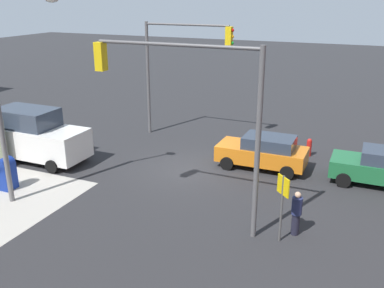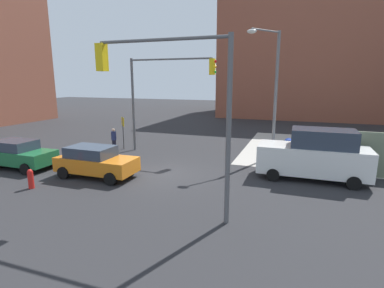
{
  "view_description": "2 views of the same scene",
  "coord_description": "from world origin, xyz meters",
  "px_view_note": "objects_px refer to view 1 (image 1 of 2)",
  "views": [
    {
      "loc": [
        -7.7,
        17.21,
        7.92
      ],
      "look_at": [
        -0.99,
        1.72,
        2.0
      ],
      "focal_mm": 40.0,
      "sensor_mm": 36.0,
      "label": 1
    },
    {
      "loc": [
        6.7,
        -14.28,
        5.02
      ],
      "look_at": [
        1.12,
        1.26,
        1.49
      ],
      "focal_mm": 28.0,
      "sensor_mm": 36.0,
      "label": 2
    }
  ],
  "objects_px": {
    "sedan_green": "(383,167)",
    "van_white_delivery": "(33,135)",
    "street_lamp_corner": "(5,86)",
    "sedan_orange": "(263,151)",
    "traffic_signal_se_corner": "(179,57)",
    "mailbox_blue": "(6,173)",
    "fire_hydrant": "(309,147)",
    "traffic_signal_nw_corner": "(190,98)",
    "pedestrian_waiting": "(296,213)"
  },
  "relations": [
    {
      "from": "sedan_green",
      "to": "pedestrian_waiting",
      "type": "relative_size",
      "value": 2.55
    },
    {
      "from": "mailbox_blue",
      "to": "traffic_signal_se_corner",
      "type": "bearing_deg",
      "value": -111.24
    },
    {
      "from": "mailbox_blue",
      "to": "van_white_delivery",
      "type": "relative_size",
      "value": 0.26
    },
    {
      "from": "street_lamp_corner",
      "to": "mailbox_blue",
      "type": "relative_size",
      "value": 5.59
    },
    {
      "from": "traffic_signal_nw_corner",
      "to": "van_white_delivery",
      "type": "relative_size",
      "value": 1.2
    },
    {
      "from": "fire_hydrant",
      "to": "van_white_delivery",
      "type": "relative_size",
      "value": 0.17
    },
    {
      "from": "mailbox_blue",
      "to": "fire_hydrant",
      "type": "relative_size",
      "value": 1.52
    },
    {
      "from": "pedestrian_waiting",
      "to": "fire_hydrant",
      "type": "bearing_deg",
      "value": -19.64
    },
    {
      "from": "traffic_signal_nw_corner",
      "to": "fire_hydrant",
      "type": "height_order",
      "value": "traffic_signal_nw_corner"
    },
    {
      "from": "fire_hydrant",
      "to": "van_white_delivery",
      "type": "xyz_separation_m",
      "value": [
        12.6,
        6.0,
        0.79
      ]
    },
    {
      "from": "street_lamp_corner",
      "to": "sedan_orange",
      "type": "xyz_separation_m",
      "value": [
        -8.22,
        -7.17,
        -3.86
      ]
    },
    {
      "from": "traffic_signal_nw_corner",
      "to": "traffic_signal_se_corner",
      "type": "relative_size",
      "value": 1.0
    },
    {
      "from": "traffic_signal_se_corner",
      "to": "street_lamp_corner",
      "type": "xyz_separation_m",
      "value": [
        2.48,
        10.0,
        0.08
      ]
    },
    {
      "from": "mailbox_blue",
      "to": "sedan_green",
      "type": "height_order",
      "value": "sedan_green"
    },
    {
      "from": "traffic_signal_nw_corner",
      "to": "street_lamp_corner",
      "type": "bearing_deg",
      "value": 8.0
    },
    {
      "from": "sedan_green",
      "to": "sedan_orange",
      "type": "bearing_deg",
      "value": 1.67
    },
    {
      "from": "mailbox_blue",
      "to": "sedan_green",
      "type": "relative_size",
      "value": 0.35
    },
    {
      "from": "traffic_signal_se_corner",
      "to": "mailbox_blue",
      "type": "height_order",
      "value": "traffic_signal_se_corner"
    },
    {
      "from": "traffic_signal_se_corner",
      "to": "street_lamp_corner",
      "type": "height_order",
      "value": "street_lamp_corner"
    },
    {
      "from": "sedan_green",
      "to": "van_white_delivery",
      "type": "xyz_separation_m",
      "value": [
        16.08,
        3.63,
        0.44
      ]
    },
    {
      "from": "traffic_signal_se_corner",
      "to": "sedan_green",
      "type": "bearing_deg",
      "value": 166.33
    },
    {
      "from": "traffic_signal_nw_corner",
      "to": "mailbox_blue",
      "type": "height_order",
      "value": "traffic_signal_nw_corner"
    },
    {
      "from": "fire_hydrant",
      "to": "van_white_delivery",
      "type": "height_order",
      "value": "van_white_delivery"
    },
    {
      "from": "traffic_signal_nw_corner",
      "to": "mailbox_blue",
      "type": "bearing_deg",
      "value": 3.44
    },
    {
      "from": "traffic_signal_se_corner",
      "to": "van_white_delivery",
      "type": "xyz_separation_m",
      "value": [
        5.1,
        6.3,
        -3.34
      ]
    },
    {
      "from": "street_lamp_corner",
      "to": "van_white_delivery",
      "type": "height_order",
      "value": "street_lamp_corner"
    },
    {
      "from": "traffic_signal_se_corner",
      "to": "fire_hydrant",
      "type": "xyz_separation_m",
      "value": [
        -7.51,
        0.3,
        -4.13
      ]
    },
    {
      "from": "mailbox_blue",
      "to": "fire_hydrant",
      "type": "bearing_deg",
      "value": -140.6
    },
    {
      "from": "mailbox_blue",
      "to": "pedestrian_waiting",
      "type": "bearing_deg",
      "value": -174.29
    },
    {
      "from": "fire_hydrant",
      "to": "mailbox_blue",
      "type": "bearing_deg",
      "value": 39.4
    },
    {
      "from": "sedan_orange",
      "to": "pedestrian_waiting",
      "type": "height_order",
      "value": "same"
    },
    {
      "from": "sedan_green",
      "to": "van_white_delivery",
      "type": "height_order",
      "value": "van_white_delivery"
    },
    {
      "from": "sedan_orange",
      "to": "pedestrian_waiting",
      "type": "relative_size",
      "value": 2.59
    },
    {
      "from": "sedan_green",
      "to": "sedan_orange",
      "type": "height_order",
      "value": "same"
    },
    {
      "from": "traffic_signal_se_corner",
      "to": "traffic_signal_nw_corner",
      "type": "bearing_deg",
      "value": 117.16
    },
    {
      "from": "street_lamp_corner",
      "to": "sedan_green",
      "type": "xyz_separation_m",
      "value": [
        -13.46,
        -7.33,
        -3.86
      ]
    },
    {
      "from": "street_lamp_corner",
      "to": "fire_hydrant",
      "type": "xyz_separation_m",
      "value": [
        -9.99,
        -9.7,
        -4.22
      ]
    },
    {
      "from": "sedan_orange",
      "to": "traffic_signal_se_corner",
      "type": "bearing_deg",
      "value": -26.19
    },
    {
      "from": "sedan_green",
      "to": "traffic_signal_se_corner",
      "type": "bearing_deg",
      "value": -13.67
    },
    {
      "from": "traffic_signal_nw_corner",
      "to": "sedan_green",
      "type": "xyz_separation_m",
      "value": [
        -6.37,
        -6.33,
        -3.83
      ]
    },
    {
      "from": "street_lamp_corner",
      "to": "van_white_delivery",
      "type": "xyz_separation_m",
      "value": [
        2.61,
        -3.7,
        -3.42
      ]
    },
    {
      "from": "traffic_signal_nw_corner",
      "to": "street_lamp_corner",
      "type": "height_order",
      "value": "street_lamp_corner"
    },
    {
      "from": "sedan_green",
      "to": "traffic_signal_nw_corner",
      "type": "bearing_deg",
      "value": 44.83
    },
    {
      "from": "traffic_signal_nw_corner",
      "to": "street_lamp_corner",
      "type": "distance_m",
      "value": 7.17
    },
    {
      "from": "traffic_signal_se_corner",
      "to": "fire_hydrant",
      "type": "bearing_deg",
      "value": 177.71
    },
    {
      "from": "sedan_green",
      "to": "van_white_delivery",
      "type": "distance_m",
      "value": 16.49
    },
    {
      "from": "traffic_signal_nw_corner",
      "to": "traffic_signal_se_corner",
      "type": "distance_m",
      "value": 10.12
    },
    {
      "from": "mailbox_blue",
      "to": "sedan_orange",
      "type": "distance_m",
      "value": 11.56
    },
    {
      "from": "mailbox_blue",
      "to": "street_lamp_corner",
      "type": "bearing_deg",
      "value": 157.68
    },
    {
      "from": "traffic_signal_nw_corner",
      "to": "pedestrian_waiting",
      "type": "xyz_separation_m",
      "value": [
        -3.69,
        -0.7,
        -3.83
      ]
    }
  ]
}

